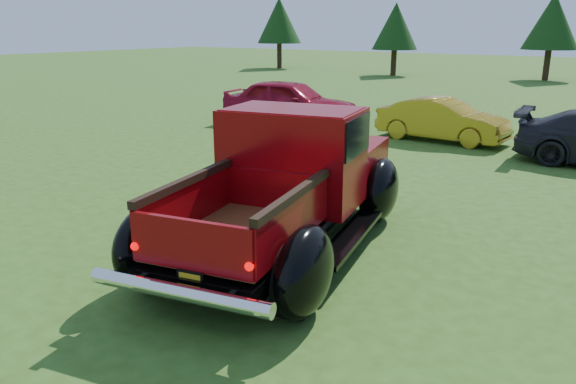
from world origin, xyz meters
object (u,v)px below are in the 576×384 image
(tree_far_west, at_px, (279,21))
(pickup_truck, at_px, (293,179))
(tree_west, at_px, (395,26))
(show_car_yellow, at_px, (442,120))
(tree_mid_left, at_px, (552,22))
(show_car_red, at_px, (290,102))

(tree_far_west, relative_size, pickup_truck, 0.90)
(tree_west, height_order, show_car_yellow, tree_west)
(tree_far_west, bearing_deg, pickup_truck, -53.87)
(tree_mid_left, bearing_deg, show_car_yellow, -86.01)
(tree_far_west, distance_m, pickup_truck, 36.39)
(tree_mid_left, xyz_separation_m, show_car_yellow, (1.50, -21.52, -2.78))
(tree_far_west, relative_size, tree_mid_left, 1.04)
(tree_west, relative_size, tree_mid_left, 0.92)
(tree_far_west, distance_m, tree_west, 10.06)
(tree_far_west, bearing_deg, tree_mid_left, 3.01)
(tree_mid_left, relative_size, show_car_yellow, 1.38)
(tree_mid_left, height_order, pickup_truck, tree_mid_left)
(show_car_yellow, bearing_deg, tree_mid_left, 6.37)
(pickup_truck, bearing_deg, tree_west, 99.66)
(tree_west, xyz_separation_m, pickup_truck, (11.40, -28.32, -2.15))
(tree_far_west, height_order, show_car_red, tree_far_west)
(tree_west, distance_m, show_car_red, 20.80)
(pickup_truck, distance_m, show_car_yellow, 8.85)
(show_car_yellow, bearing_deg, tree_west, 30.65)
(tree_mid_left, height_order, show_car_red, tree_mid_left)
(pickup_truck, height_order, show_car_red, pickup_truck)
(tree_west, bearing_deg, tree_mid_left, 12.53)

